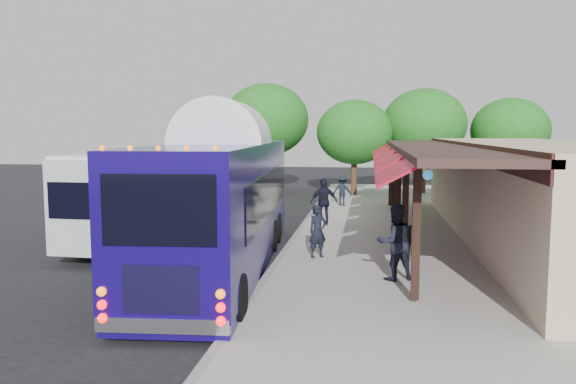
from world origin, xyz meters
The scene contains 15 objects.
ground centered at (0.00, 0.00, 0.00)m, with size 90.00×90.00×0.00m, color black.
sidewalk centered at (5.00, 4.00, 0.07)m, with size 10.00×40.00×0.15m, color #9E9B93.
curb centered at (0.05, 4.00, 0.07)m, with size 0.20×40.00×0.16m, color gray.
station_shelter centered at (8.38, 4.00, 1.85)m, with size 8.15×20.00×3.60m.
coach_bus centered at (-1.45, -1.02, 2.10)m, with size 3.44×12.34×3.91m.
city_bus centered at (-4.99, 4.27, 1.81)m, with size 3.13×12.29×3.28m.
ped_a centered at (1.19, 0.16, 0.96)m, with size 0.59×0.39×1.61m, color black.
ped_b centered at (3.40, -2.12, 1.14)m, with size 0.96×0.75×1.98m, color black.
ped_c centered at (0.90, 6.10, 1.11)m, with size 1.13×0.47×1.92m, color black.
ped_d centered at (1.35, 12.18, 0.93)m, with size 1.01×0.58×1.57m, color black.
sign_board centered at (3.91, -0.03, 0.87)m, with size 0.16×0.48×1.06m.
tree_left centered at (1.78, 17.49, 3.89)m, with size 4.56×4.56×5.84m.
tree_mid centered at (5.99, 18.85, 4.38)m, with size 5.14×5.14×6.57m.
tree_right centered at (11.15, 19.37, 3.99)m, with size 4.67×4.67×5.98m.
tree_far centered at (-3.95, 19.41, 4.69)m, with size 5.50×5.50×7.04m.
Camera 1 is at (2.73, -16.61, 4.01)m, focal length 35.00 mm.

